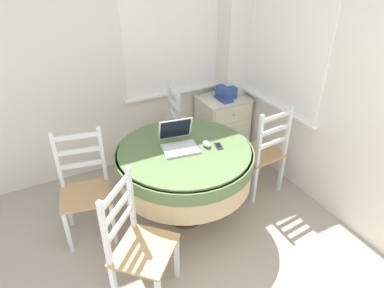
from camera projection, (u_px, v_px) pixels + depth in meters
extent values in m
cube|color=white|center=(50.00, 63.00, 3.20)|extent=(4.15, 0.06, 2.55)
cube|color=white|center=(172.00, 27.00, 3.56)|extent=(1.10, 0.01, 1.42)
cube|color=white|center=(175.00, 92.00, 3.90)|extent=(1.18, 0.07, 0.02)
cube|color=white|center=(286.00, 35.00, 3.25)|extent=(0.01, 1.10, 1.42)
cube|color=white|center=(275.00, 105.00, 3.61)|extent=(0.07, 1.18, 0.02)
cube|color=white|center=(233.00, 43.00, 3.84)|extent=(0.28, 0.28, 2.55)
cylinder|color=#4C3D2D|center=(185.00, 214.00, 3.26)|extent=(0.36, 0.36, 0.03)
cylinder|color=#4C3D2D|center=(185.00, 184.00, 3.08)|extent=(0.11, 0.11, 0.70)
cylinder|color=tan|center=(185.00, 165.00, 2.97)|extent=(1.16, 1.16, 0.30)
cylinder|color=#567042|center=(185.00, 156.00, 2.92)|extent=(1.18, 1.18, 0.11)
cylinder|color=#567042|center=(184.00, 150.00, 2.89)|extent=(1.13, 1.13, 0.02)
cube|color=silver|center=(180.00, 149.00, 2.87)|extent=(0.32, 0.26, 0.02)
cube|color=silver|center=(180.00, 147.00, 2.87)|extent=(0.28, 0.17, 0.00)
cube|color=silver|center=(175.00, 129.00, 2.93)|extent=(0.30, 0.13, 0.21)
cube|color=black|center=(175.00, 129.00, 2.92)|extent=(0.27, 0.11, 0.18)
ellipsoid|color=silver|center=(207.00, 144.00, 2.90)|extent=(0.06, 0.09, 0.05)
cube|color=#2D2D33|center=(219.00, 146.00, 2.92)|extent=(0.08, 0.11, 0.01)
cube|color=black|center=(219.00, 145.00, 2.91)|extent=(0.06, 0.08, 0.00)
cube|color=tan|center=(160.00, 135.00, 3.74)|extent=(0.45, 0.47, 0.02)
cube|color=silver|center=(144.00, 146.00, 3.96)|extent=(0.04, 0.04, 0.42)
cube|color=silver|center=(150.00, 163.00, 3.66)|extent=(0.04, 0.04, 0.42)
cube|color=silver|center=(171.00, 142.00, 4.05)|extent=(0.04, 0.04, 0.42)
cube|color=silver|center=(180.00, 158.00, 3.75)|extent=(0.04, 0.04, 0.42)
cube|color=silver|center=(170.00, 103.00, 3.79)|extent=(0.04, 0.04, 0.53)
cube|color=silver|center=(179.00, 117.00, 3.50)|extent=(0.04, 0.04, 0.53)
cube|color=silver|center=(174.00, 93.00, 3.54)|extent=(0.08, 0.36, 0.04)
cube|color=silver|center=(174.00, 105.00, 3.61)|extent=(0.08, 0.36, 0.04)
cube|color=silver|center=(174.00, 116.00, 3.68)|extent=(0.08, 0.36, 0.04)
cube|color=tan|center=(259.00, 153.00, 3.42)|extent=(0.45, 0.42, 0.02)
cube|color=silver|center=(259.00, 158.00, 3.74)|extent=(0.04, 0.04, 0.42)
cube|color=silver|center=(233.00, 169.00, 3.57)|extent=(0.04, 0.04, 0.42)
cube|color=silver|center=(281.00, 173.00, 3.50)|extent=(0.04, 0.04, 0.42)
cube|color=silver|center=(254.00, 185.00, 3.33)|extent=(0.04, 0.04, 0.42)
cube|color=silver|center=(288.00, 131.00, 3.25)|extent=(0.04, 0.04, 0.53)
cube|color=silver|center=(260.00, 141.00, 3.08)|extent=(0.04, 0.04, 0.53)
cube|color=silver|center=(277.00, 117.00, 3.06)|extent=(0.36, 0.06, 0.04)
cube|color=silver|center=(275.00, 130.00, 3.13)|extent=(0.36, 0.06, 0.04)
cube|color=silver|center=(273.00, 143.00, 3.20)|extent=(0.36, 0.06, 0.04)
cube|color=tan|center=(145.00, 250.00, 2.35)|extent=(0.56, 0.56, 0.02)
cube|color=silver|center=(177.00, 258.00, 2.57)|extent=(0.05, 0.05, 0.42)
cube|color=silver|center=(114.00, 286.00, 2.36)|extent=(0.05, 0.05, 0.42)
cube|color=silver|center=(137.00, 247.00, 2.66)|extent=(0.05, 0.05, 0.42)
cube|color=silver|center=(105.00, 235.00, 2.11)|extent=(0.05, 0.05, 0.53)
cube|color=silver|center=(131.00, 198.00, 2.40)|extent=(0.05, 0.05, 0.53)
cube|color=silver|center=(115.00, 191.00, 2.15)|extent=(0.27, 0.27, 0.04)
cube|color=silver|center=(118.00, 208.00, 2.22)|extent=(0.27, 0.27, 0.04)
cube|color=silver|center=(120.00, 223.00, 2.29)|extent=(0.27, 0.27, 0.04)
cube|color=tan|center=(86.00, 195.00, 2.86)|extent=(0.48, 0.45, 0.02)
cube|color=silver|center=(68.00, 233.00, 2.79)|extent=(0.04, 0.04, 0.42)
cube|color=silver|center=(113.00, 223.00, 2.88)|extent=(0.04, 0.04, 0.42)
cube|color=silver|center=(68.00, 207.00, 3.06)|extent=(0.04, 0.04, 0.42)
cube|color=silver|center=(110.00, 199.00, 3.15)|extent=(0.04, 0.04, 0.42)
cube|color=silver|center=(57.00, 161.00, 2.81)|extent=(0.04, 0.04, 0.53)
cube|color=silver|center=(102.00, 154.00, 2.90)|extent=(0.04, 0.04, 0.53)
cube|color=silver|center=(76.00, 137.00, 2.75)|extent=(0.36, 0.09, 0.04)
cube|color=silver|center=(79.00, 151.00, 2.82)|extent=(0.36, 0.09, 0.04)
cube|color=silver|center=(82.00, 165.00, 2.89)|extent=(0.36, 0.09, 0.04)
cube|color=silver|center=(222.00, 124.00, 4.16)|extent=(0.54, 0.43, 0.67)
cube|color=silver|center=(223.00, 98.00, 3.99)|extent=(0.56, 0.46, 0.02)
cube|color=white|center=(233.00, 115.00, 3.88)|extent=(0.47, 0.01, 0.19)
sphere|color=olive|center=(234.00, 115.00, 3.87)|extent=(0.02, 0.02, 0.02)
cube|color=white|center=(232.00, 132.00, 3.99)|extent=(0.47, 0.01, 0.19)
sphere|color=olive|center=(232.00, 132.00, 3.99)|extent=(0.02, 0.02, 0.02)
cube|color=white|center=(231.00, 148.00, 4.11)|extent=(0.47, 0.01, 0.19)
sphere|color=olive|center=(231.00, 149.00, 4.10)|extent=(0.02, 0.02, 0.02)
cube|color=#2D4C93|center=(226.00, 92.00, 3.95)|extent=(0.18, 0.19, 0.13)
cube|color=#33478C|center=(224.00, 99.00, 3.91)|extent=(0.13, 0.24, 0.02)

